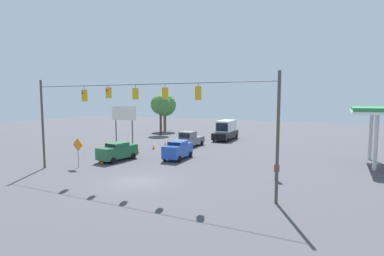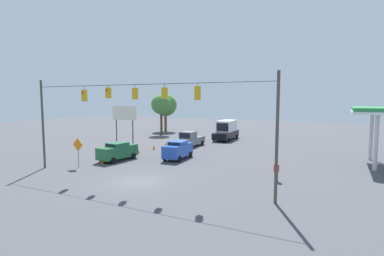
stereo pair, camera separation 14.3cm
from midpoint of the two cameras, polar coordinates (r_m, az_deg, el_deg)
ground_plane at (r=24.55m, az=-10.36°, el=-9.99°), size 140.00×140.00×0.00m
overhead_signal_span at (r=23.58m, az=-10.89°, el=2.77°), size 21.75×0.38×8.27m
box_truck_black_withflow_deep at (r=48.33m, az=6.39°, el=-0.42°), size 2.84×7.21×3.08m
pickup_truck_grey_withflow_far at (r=41.06m, az=-0.60°, el=-2.21°), size 2.37×5.21×2.12m
sedan_green_parked_shoulder at (r=32.90m, az=-14.14°, el=-4.30°), size 2.35×4.59×1.91m
sedan_blue_withflow_mid at (r=32.69m, az=-2.84°, el=-4.14°), size 2.16×4.38×1.98m
traffic_cone_nearest at (r=31.91m, az=-16.86°, el=-5.98°), size 0.37×0.37×0.57m
traffic_cone_second at (r=34.22m, az=-13.23°, el=-5.11°), size 0.37×0.37×0.57m
traffic_cone_third at (r=36.57m, az=-10.36°, el=-4.37°), size 0.37×0.37×0.57m
traffic_cone_fourth at (r=39.21m, az=-7.46°, el=-3.65°), size 0.37×0.37×0.57m
traffic_cone_fifth at (r=41.62m, az=-5.19°, el=-3.09°), size 0.37×0.37×0.57m
roadside_billboard at (r=42.80m, az=-12.96°, el=2.20°), size 4.12×0.16×5.54m
work_zone_sign at (r=30.54m, az=-21.04°, el=-3.38°), size 1.27×0.06×2.84m
pedestrian at (r=25.08m, az=15.66°, el=-7.95°), size 0.40×0.28×1.57m
tree_horizon_left at (r=60.50m, az=-5.29°, el=4.37°), size 4.56×4.56×7.60m
tree_horizon_right at (r=54.76m, az=-6.08°, el=4.43°), size 3.61×3.61×7.33m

